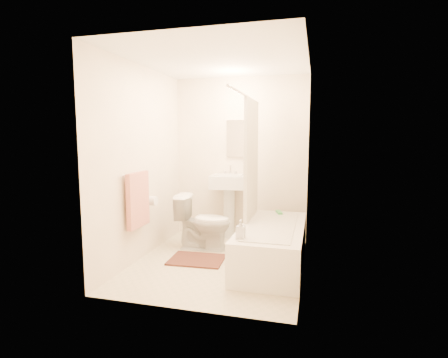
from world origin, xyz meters
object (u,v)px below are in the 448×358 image
(toilet, at_px, (203,222))
(sink, at_px, (229,204))
(soap_bottle, at_px, (241,229))
(bathtub, at_px, (272,245))
(bath_mat, at_px, (197,260))

(toilet, relative_size, sink, 0.72)
(toilet, xyz_separation_m, soap_bottle, (0.73, -0.96, 0.21))
(toilet, xyz_separation_m, bathtub, (0.98, -0.35, -0.13))
(bath_mat, relative_size, soap_bottle, 3.31)
(toilet, distance_m, bath_mat, 0.60)
(bathtub, relative_size, bath_mat, 2.54)
(soap_bottle, bearing_deg, bath_mat, 143.40)
(bathtub, relative_size, soap_bottle, 8.40)
(toilet, height_order, sink, sink)
(toilet, xyz_separation_m, bath_mat, (0.07, -0.47, -0.36))
(bathtub, xyz_separation_m, soap_bottle, (-0.26, -0.62, 0.34))
(sink, xyz_separation_m, soap_bottle, (0.51, -1.55, 0.05))
(toilet, distance_m, sink, 0.64)
(sink, relative_size, bath_mat, 1.58)
(sink, distance_m, bathtub, 1.24)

